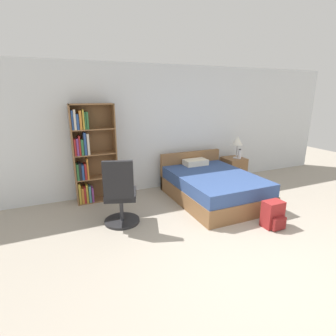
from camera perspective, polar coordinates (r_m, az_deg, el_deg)
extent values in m
plane|color=#A39989|center=(3.56, 20.59, -20.12)|extent=(14.00, 14.00, 0.00)
cube|color=silver|center=(5.67, -1.30, 8.57)|extent=(9.00, 0.06, 2.60)
cube|color=brown|center=(5.07, -19.89, 2.44)|extent=(0.02, 0.29, 1.86)
cube|color=brown|center=(5.17, -11.45, 3.34)|extent=(0.02, 0.29, 1.86)
cube|color=brown|center=(5.24, -15.86, 3.21)|extent=(0.78, 0.01, 1.86)
cube|color=brown|center=(5.39, -14.89, -6.65)|extent=(0.74, 0.27, 0.02)
cube|color=gold|center=(5.25, -18.69, -5.16)|extent=(0.04, 0.21, 0.39)
cube|color=orange|center=(5.26, -18.11, -5.59)|extent=(0.04, 0.19, 0.30)
cube|color=maroon|center=(5.26, -17.66, -5.48)|extent=(0.03, 0.18, 0.31)
cube|color=gold|center=(5.26, -17.24, -5.21)|extent=(0.04, 0.19, 0.35)
cube|color=teal|center=(5.26, -16.68, -5.29)|extent=(0.04, 0.18, 0.33)
cube|color=#7A387F|center=(5.28, -16.16, -5.41)|extent=(0.04, 0.19, 0.29)
cube|color=brown|center=(5.23, -15.26, -1.95)|extent=(0.74, 0.27, 0.02)
cube|color=#2D6638|center=(5.13, -19.13, -0.70)|extent=(0.04, 0.23, 0.31)
cube|color=black|center=(5.13, -18.64, -0.60)|extent=(0.04, 0.22, 0.32)
cube|color=navy|center=(5.13, -18.10, -0.74)|extent=(0.04, 0.20, 0.29)
cube|color=maroon|center=(5.13, -17.57, -0.60)|extent=(0.04, 0.20, 0.30)
cube|color=orange|center=(5.10, -17.14, -0.13)|extent=(0.03, 0.17, 0.39)
cube|color=brown|center=(5.11, -15.64, 3.01)|extent=(0.74, 0.27, 0.02)
cube|color=maroon|center=(4.99, -19.61, 4.29)|extent=(0.03, 0.16, 0.31)
cube|color=#7A387F|center=(5.00, -19.13, 4.38)|extent=(0.03, 0.17, 0.31)
cube|color=maroon|center=(4.99, -18.72, 4.66)|extent=(0.03, 0.16, 0.35)
cube|color=#2D6638|center=(5.00, -18.19, 4.35)|extent=(0.04, 0.16, 0.29)
cube|color=navy|center=(5.00, -17.66, 5.08)|extent=(0.04, 0.16, 0.41)
cube|color=beige|center=(5.02, -17.07, 5.03)|extent=(0.04, 0.19, 0.38)
cube|color=brown|center=(5.03, -16.04, 8.17)|extent=(0.74, 0.27, 0.02)
cube|color=navy|center=(4.95, -20.18, 9.76)|extent=(0.03, 0.21, 0.33)
cube|color=beige|center=(4.94, -19.72, 9.89)|extent=(0.04, 0.20, 0.35)
cube|color=navy|center=(4.94, -19.14, 9.48)|extent=(0.04, 0.17, 0.27)
cube|color=orange|center=(4.96, -18.61, 9.88)|extent=(0.04, 0.21, 0.33)
cube|color=gold|center=(4.95, -18.04, 10.03)|extent=(0.03, 0.18, 0.35)
cube|color=#2D6638|center=(4.96, -17.67, 9.81)|extent=(0.02, 0.21, 0.30)
cube|color=#2D6638|center=(4.97, -17.25, 9.87)|extent=(0.03, 0.21, 0.30)
cube|color=brown|center=(4.99, -16.44, 13.22)|extent=(0.78, 0.29, 0.02)
cube|color=brown|center=(5.22, 9.80, -5.35)|extent=(1.43, 1.96, 0.31)
cube|color=#334C84|center=(5.13, 9.94, -2.56)|extent=(1.40, 1.92, 0.23)
cube|color=brown|center=(5.91, 4.92, -0.17)|extent=(1.43, 0.08, 0.79)
cube|color=silver|center=(5.68, 5.99, 1.27)|extent=(0.50, 0.30, 0.12)
cylinder|color=#232326|center=(4.44, -9.95, -11.25)|extent=(0.57, 0.57, 0.04)
cylinder|color=#333338|center=(4.35, -10.09, -8.71)|extent=(0.06, 0.06, 0.39)
cube|color=black|center=(4.25, -10.25, -5.69)|extent=(0.60, 0.60, 0.10)
cube|color=black|center=(3.87, -10.78, -2.59)|extent=(0.44, 0.21, 0.57)
cube|color=brown|center=(6.39, 14.01, -0.35)|extent=(0.47, 0.47, 0.57)
sphere|color=tan|center=(6.17, 15.46, 0.08)|extent=(0.02, 0.02, 0.02)
cylinder|color=#B2B2B7|center=(6.30, 14.63, 2.18)|extent=(0.15, 0.15, 0.02)
cylinder|color=#B2B2B7|center=(6.27, 14.74, 3.58)|extent=(0.02, 0.02, 0.30)
cone|color=silver|center=(6.22, 14.90, 5.80)|extent=(0.24, 0.24, 0.20)
cylinder|color=silver|center=(6.24, 15.34, 2.87)|extent=(0.07, 0.07, 0.21)
cylinder|color=#2D2D33|center=(6.21, 15.41, 3.91)|extent=(0.05, 0.05, 0.02)
cube|color=maroon|center=(4.47, 21.80, -9.29)|extent=(0.31, 0.21, 0.43)
cube|color=maroon|center=(4.43, 22.97, -11.08)|extent=(0.23, 0.07, 0.19)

